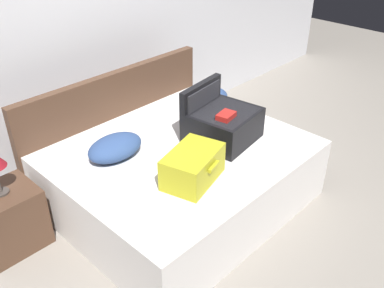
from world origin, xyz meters
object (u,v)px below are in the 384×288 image
at_px(bed, 182,176).
at_px(nightstand, 9,219).
at_px(pillow_center_head, 206,99).
at_px(hard_case_medium, 193,166).
at_px(pillow_near_headboard, 115,147).
at_px(hard_case_large, 222,122).

relative_size(bed, nightstand, 3.96).
bearing_deg(pillow_center_head, nightstand, 173.58).
xyz_separation_m(bed, hard_case_medium, (-0.23, -0.35, 0.38)).
bearing_deg(pillow_near_headboard, bed, -33.69).
bearing_deg(pillow_near_headboard, hard_case_medium, -72.91).
distance_m(bed, pillow_near_headboard, 0.62).
height_order(hard_case_medium, pillow_center_head, hard_case_medium).
bearing_deg(bed, pillow_near_headboard, 146.31).
xyz_separation_m(hard_case_large, pillow_near_headboard, (-0.78, 0.41, -0.07)).
bearing_deg(nightstand, pillow_near_headboard, -18.54).
bearing_deg(hard_case_medium, nightstand, 122.19).
relative_size(hard_case_large, nightstand, 1.20).
distance_m(bed, hard_case_large, 0.56).
bearing_deg(hard_case_large, nightstand, 149.06).
bearing_deg(hard_case_large, hard_case_medium, -166.26).
relative_size(hard_case_large, pillow_near_headboard, 1.27).
distance_m(bed, nightstand, 1.35).
bearing_deg(pillow_center_head, hard_case_large, -123.57).
bearing_deg(hard_case_medium, pillow_center_head, 22.32).
bearing_deg(pillow_near_headboard, nightstand, 161.46).
relative_size(bed, hard_case_large, 3.31).
bearing_deg(pillow_center_head, hard_case_medium, -142.09).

